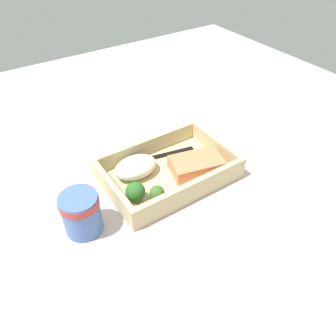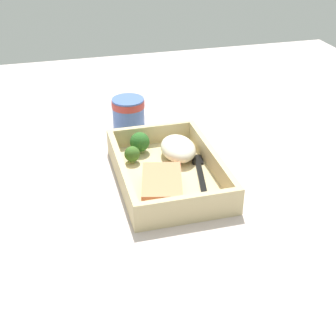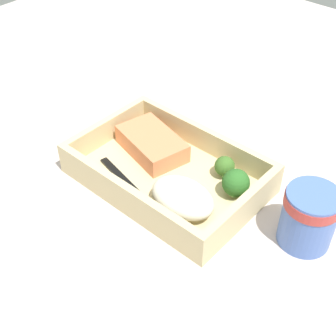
# 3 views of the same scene
# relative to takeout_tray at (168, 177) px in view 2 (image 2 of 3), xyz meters

# --- Properties ---
(ground_plane) EXTENTS (1.60, 1.60, 0.02)m
(ground_plane) POSITION_rel_takeout_tray_xyz_m (0.00, 0.00, -0.02)
(ground_plane) COLOR #C1B1AD
(takeout_tray) EXTENTS (0.29, 0.19, 0.01)m
(takeout_tray) POSITION_rel_takeout_tray_xyz_m (0.00, 0.00, 0.00)
(takeout_tray) COLOR #CDB886
(takeout_tray) RESTS_ON ground_plane
(tray_rim) EXTENTS (0.29, 0.19, 0.04)m
(tray_rim) POSITION_rel_takeout_tray_xyz_m (0.00, 0.00, 0.03)
(tray_rim) COLOR #CDB886
(tray_rim) RESTS_ON takeout_tray
(salmon_fillet) EXTENTS (0.13, 0.10, 0.03)m
(salmon_fillet) POSITION_rel_takeout_tray_xyz_m (-0.06, 0.03, 0.02)
(salmon_fillet) COLOR #E77D52
(salmon_fillet) RESTS_ON takeout_tray
(mashed_potatoes) EXTENTS (0.10, 0.07, 0.04)m
(mashed_potatoes) POSITION_rel_takeout_tray_xyz_m (0.06, -0.04, 0.03)
(mashed_potatoes) COLOR silver
(mashed_potatoes) RESTS_ON takeout_tray
(broccoli_floret_1) EXTENTS (0.03, 0.03, 0.03)m
(broccoli_floret_1) POSITION_rel_takeout_tray_xyz_m (0.06, 0.06, 0.02)
(broccoli_floret_1) COLOR #7BA354
(broccoli_floret_1) RESTS_ON takeout_tray
(broccoli_floret_2) EXTENTS (0.04, 0.04, 0.04)m
(broccoli_floret_2) POSITION_rel_takeout_tray_xyz_m (0.10, 0.03, 0.03)
(broccoli_floret_2) COLOR #7FA35D
(broccoli_floret_2) RESTS_ON takeout_tray
(fork) EXTENTS (0.16, 0.05, 0.00)m
(fork) POSITION_rel_takeout_tray_xyz_m (-0.01, -0.06, 0.01)
(fork) COLOR black
(fork) RESTS_ON takeout_tray
(paper_cup) EXTENTS (0.07, 0.07, 0.09)m
(paper_cup) POSITION_rel_takeout_tray_xyz_m (0.22, 0.03, 0.04)
(paper_cup) COLOR #4969B1
(paper_cup) RESTS_ON ground_plane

